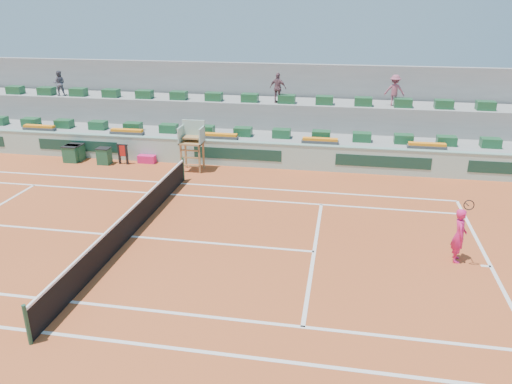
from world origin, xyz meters
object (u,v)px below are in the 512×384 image
at_px(player_bag, 147,159).
at_px(tennis_player, 459,235).
at_px(drink_cooler_a, 104,156).
at_px(umpire_chair, 192,139).

distance_m(player_bag, tennis_player, 15.68).
relative_size(player_bag, tennis_player, 0.39).
height_order(player_bag, drink_cooler_a, drink_cooler_a).
height_order(player_bag, umpire_chair, umpire_chair).
height_order(player_bag, tennis_player, tennis_player).
xyz_separation_m(umpire_chair, drink_cooler_a, (-4.68, 0.07, -1.12)).
bearing_deg(umpire_chair, drink_cooler_a, 179.15).
xyz_separation_m(player_bag, tennis_player, (13.53, -7.90, 0.69)).
relative_size(player_bag, drink_cooler_a, 1.05).
relative_size(drink_cooler_a, tennis_player, 0.37).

